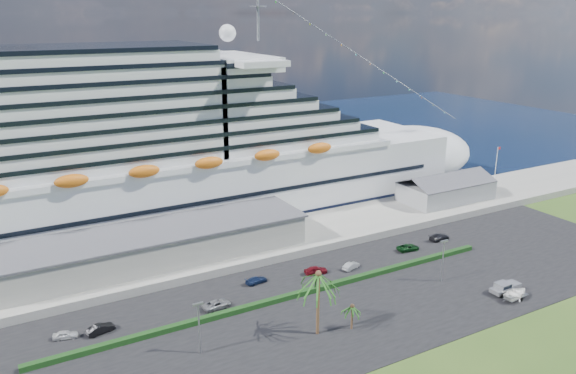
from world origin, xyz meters
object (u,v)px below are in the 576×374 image
boat_trailer (516,293)px  pickup_truck (505,287)px  cruise_ship (136,158)px  parked_car_3 (256,280)px

boat_trailer → pickup_truck: bearing=84.9°
cruise_ship → pickup_truck: (48.16, -65.11, -15.40)m
cruise_ship → boat_trailer: 84.37m
parked_car_3 → boat_trailer: bearing=-133.7°
pickup_truck → cruise_ship: bearing=126.5°
parked_car_3 → boat_trailer: 46.51m
cruise_ship → boat_trailer: cruise_ship is taller
pickup_truck → parked_car_3: bearing=145.9°
boat_trailer → parked_car_3: bearing=143.1°
cruise_ship → parked_car_3: 44.19m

